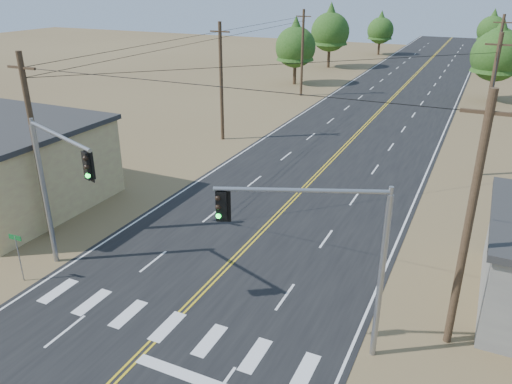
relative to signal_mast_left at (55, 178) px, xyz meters
The scene contains 16 objects.
road 22.18m from the signal_mast_left, 72.23° to the left, with size 15.00×200.00×0.02m, color black.
utility_pole_left_near 4.68m from the signal_mast_left, 146.49° to the left, with size 1.80×0.30×10.00m.
utility_pole_left_mid 22.92m from the signal_mast_left, 99.80° to the left, with size 1.80×0.30×10.00m.
utility_pole_left_far 42.76m from the signal_mast_left, 95.23° to the left, with size 1.80×0.30×10.00m.
utility_pole_right_near 17.29m from the signal_mast_left, ahead, with size 1.80×0.30×10.00m.
utility_pole_right_mid 28.33m from the signal_mast_left, 52.87° to the left, with size 1.80×0.30×10.00m.
utility_pole_right_far 45.89m from the signal_mast_left, 68.12° to the left, with size 1.80×0.30×10.00m.
signal_mast_left is the anchor object (origin of this frame).
signal_mast_right 13.00m from the signal_mast_left, ahead, with size 5.59×2.50×6.92m.
street_sign 3.96m from the signal_mast_left, 137.69° to the right, with size 0.72×0.07×2.42m.
tree_left_near 49.52m from the signal_mast_left, 98.38° to the left, with size 5.32×5.32×8.86m.
tree_left_mid 64.69m from the signal_mast_left, 96.44° to the left, with size 5.99×5.99×9.98m.
tree_left_far 82.48m from the signal_mast_left, 92.19° to the left, with size 4.77×4.77×7.95m.
tree_right_near 51.63m from the signal_mast_left, 70.62° to the left, with size 5.70×5.70×9.51m.
tree_right_mid 71.47m from the signal_mast_left, 76.08° to the left, with size 4.76×4.76×7.94m.
tree_right_far 89.32m from the signal_mast_left, 79.94° to the left, with size 5.08×5.08×8.46m.
Camera 1 is at (10.37, -5.54, 13.18)m, focal length 35.00 mm.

